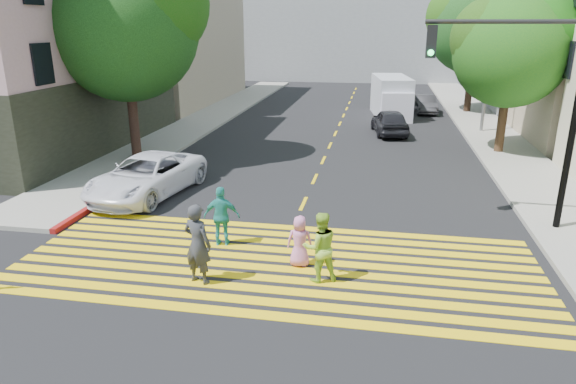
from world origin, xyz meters
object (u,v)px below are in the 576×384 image
(tree_right_far, at_px, (478,21))
(pedestrian_woman, at_px, (320,247))
(white_sedan, at_px, (147,176))
(dark_car_parked, at_px, (425,104))
(dark_car_near, at_px, (390,122))
(silver_car, at_px, (391,94))
(traffic_signal, at_px, (534,91))
(pedestrian_man, at_px, (198,244))
(tree_right_near, at_px, (514,44))
(pedestrian_extra, at_px, (222,216))
(white_van, at_px, (392,98))
(tree_left, at_px, (126,19))
(pedestrian_child, at_px, (300,241))

(tree_right_far, distance_m, pedestrian_woman, 27.36)
(white_sedan, xyz_separation_m, dark_car_parked, (11.12, 20.25, -0.11))
(dark_car_near, bearing_deg, tree_right_far, -132.84)
(pedestrian_woman, bearing_deg, tree_right_far, -127.34)
(tree_right_far, bearing_deg, dark_car_near, -123.74)
(silver_car, distance_m, traffic_signal, 26.32)
(pedestrian_man, height_order, silver_car, pedestrian_man)
(tree_right_near, bearing_deg, dark_car_near, 144.09)
(tree_right_far, height_order, white_sedan, tree_right_far)
(dark_car_near, bearing_deg, tree_right_near, 134.99)
(tree_right_near, bearing_deg, traffic_signal, -98.84)
(silver_car, distance_m, dark_car_parked, 5.18)
(pedestrian_extra, relative_size, white_van, 0.30)
(tree_right_far, relative_size, pedestrian_extra, 5.26)
(dark_car_parked, bearing_deg, pedestrian_man, -109.29)
(silver_car, height_order, traffic_signal, traffic_signal)
(tree_left, distance_m, pedestrian_man, 13.70)
(pedestrian_woman, bearing_deg, white_van, -116.44)
(traffic_signal, bearing_deg, pedestrian_woman, -139.52)
(white_sedan, xyz_separation_m, dark_car_near, (8.66, 12.47, -0.02))
(silver_car, bearing_deg, traffic_signal, 94.32)
(pedestrian_extra, distance_m, silver_car, 29.03)
(tree_right_far, relative_size, dark_car_parked, 2.42)
(dark_car_parked, bearing_deg, tree_left, -136.06)
(dark_car_parked, bearing_deg, silver_car, 112.06)
(pedestrian_man, distance_m, pedestrian_woman, 2.90)
(pedestrian_extra, xyz_separation_m, traffic_signal, (8.35, 2.76, 3.29))
(tree_left, bearing_deg, pedestrian_extra, -52.21)
(white_sedan, bearing_deg, pedestrian_extra, -33.84)
(pedestrian_child, height_order, white_sedan, white_sedan)
(white_van, bearing_deg, tree_left, -138.53)
(dark_car_near, distance_m, traffic_signal, 14.35)
(tree_right_near, xyz_separation_m, traffic_signal, (-1.51, -9.70, -0.92))
(pedestrian_child, bearing_deg, pedestrian_man, 25.81)
(pedestrian_man, relative_size, dark_car_parked, 0.54)
(pedestrian_child, height_order, dark_car_near, dark_car_near)
(pedestrian_child, xyz_separation_m, white_sedan, (-6.30, 4.62, 0.05))
(tree_left, bearing_deg, dark_car_parked, 48.18)
(pedestrian_man, bearing_deg, white_van, -83.00)
(pedestrian_extra, xyz_separation_m, white_sedan, (-3.97, 3.73, -0.13))
(white_sedan, height_order, dark_car_near, white_sedan)
(tree_right_near, height_order, pedestrian_man, tree_right_near)
(tree_right_near, distance_m, pedestrian_woman, 16.22)
(pedestrian_woman, height_order, white_van, white_van)
(tree_right_far, bearing_deg, white_sedan, -124.37)
(tree_right_far, xyz_separation_m, pedestrian_woman, (-7.17, -25.89, -5.19))
(pedestrian_woman, relative_size, pedestrian_child, 1.30)
(pedestrian_woman, height_order, pedestrian_child, pedestrian_woman)
(silver_car, xyz_separation_m, white_van, (-0.03, -6.58, 0.56))
(tree_right_far, height_order, silver_car, tree_right_far)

